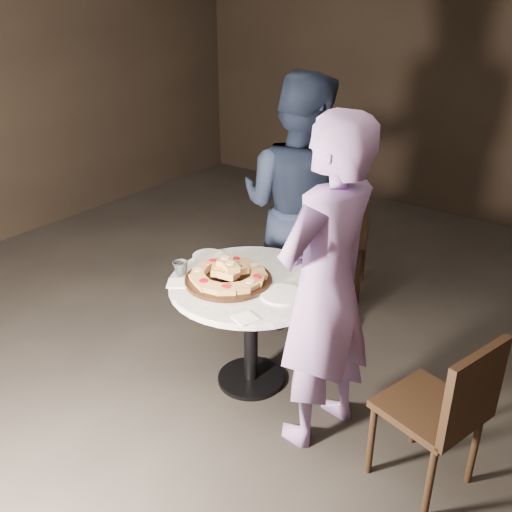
# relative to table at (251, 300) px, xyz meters

# --- Properties ---
(floor) EXTENTS (7.00, 7.00, 0.00)m
(floor) POSITION_rel_table_xyz_m (-0.09, -0.09, -0.55)
(floor) COLOR black
(floor) RESTS_ON ground
(table) EXTENTS (1.11, 1.11, 0.68)m
(table) POSITION_rel_table_xyz_m (0.00, 0.00, 0.00)
(table) COLOR black
(table) RESTS_ON ground
(serving_board) EXTENTS (0.63, 0.63, 0.02)m
(serving_board) POSITION_rel_table_xyz_m (-0.09, -0.08, 0.14)
(serving_board) COLOR black
(serving_board) RESTS_ON table
(focaccia_pile) EXTENTS (0.43, 0.43, 0.11)m
(focaccia_pile) POSITION_rel_table_xyz_m (-0.09, -0.08, 0.18)
(focaccia_pile) COLOR tan
(focaccia_pile) RESTS_ON serving_board
(plate_left) EXTENTS (0.23, 0.23, 0.01)m
(plate_left) POSITION_rel_table_xyz_m (-0.39, 0.09, 0.13)
(plate_left) COLOR white
(plate_left) RESTS_ON table
(plate_right) EXTENTS (0.27, 0.27, 0.01)m
(plate_right) POSITION_rel_table_xyz_m (0.23, -0.04, 0.13)
(plate_right) COLOR white
(plate_right) RESTS_ON table
(water_glass) EXTENTS (0.10, 0.10, 0.08)m
(water_glass) POSITION_rel_table_xyz_m (-0.35, -0.18, 0.17)
(water_glass) COLOR silver
(water_glass) RESTS_ON table
(napkin_near) EXTENTS (0.16, 0.16, 0.01)m
(napkin_near) POSITION_rel_table_xyz_m (-0.30, -0.26, 0.13)
(napkin_near) COLOR white
(napkin_near) RESTS_ON table
(napkin_far) EXTENTS (0.13, 0.13, 0.01)m
(napkin_far) POSITION_rel_table_xyz_m (0.22, -0.33, 0.13)
(napkin_far) COLOR white
(napkin_far) RESTS_ON table
(chair_far) EXTENTS (0.57, 0.58, 0.92)m
(chair_far) POSITION_rel_table_xyz_m (-0.13, 1.21, -0.02)
(chair_far) COLOR black
(chair_far) RESTS_ON ground
(chair_right) EXTENTS (0.50, 0.48, 0.83)m
(chair_right) POSITION_rel_table_xyz_m (1.17, -0.13, -0.07)
(chair_right) COLOR black
(chair_right) RESTS_ON ground
(diner_navy) EXTENTS (0.90, 0.74, 1.70)m
(diner_navy) POSITION_rel_table_xyz_m (-0.16, 0.73, 0.30)
(diner_navy) COLOR black
(diner_navy) RESTS_ON ground
(diner_teal) EXTENTS (0.50, 0.67, 1.69)m
(diner_teal) POSITION_rel_table_xyz_m (0.53, -0.11, 0.30)
(diner_teal) COLOR #8167A6
(diner_teal) RESTS_ON ground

